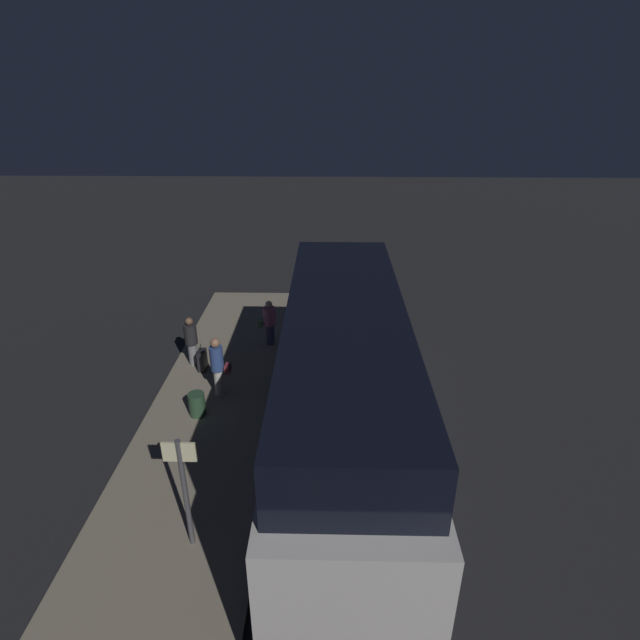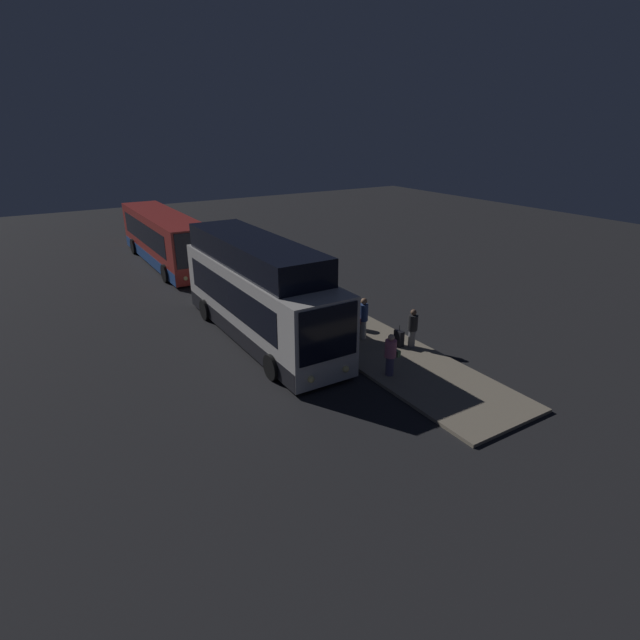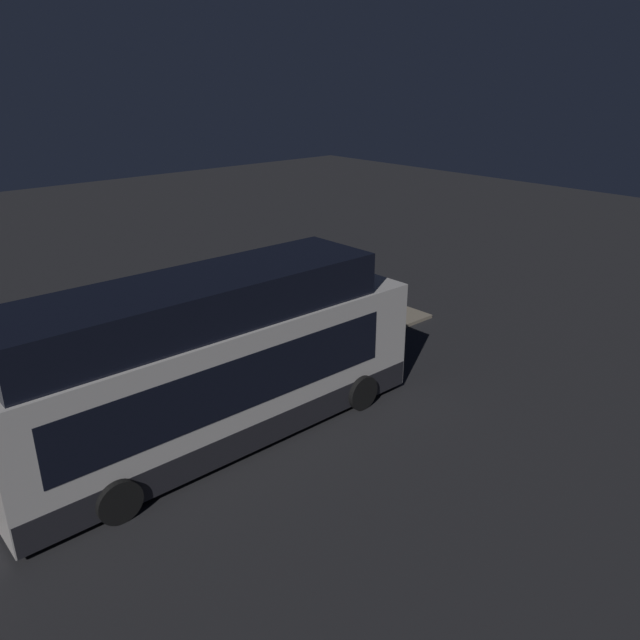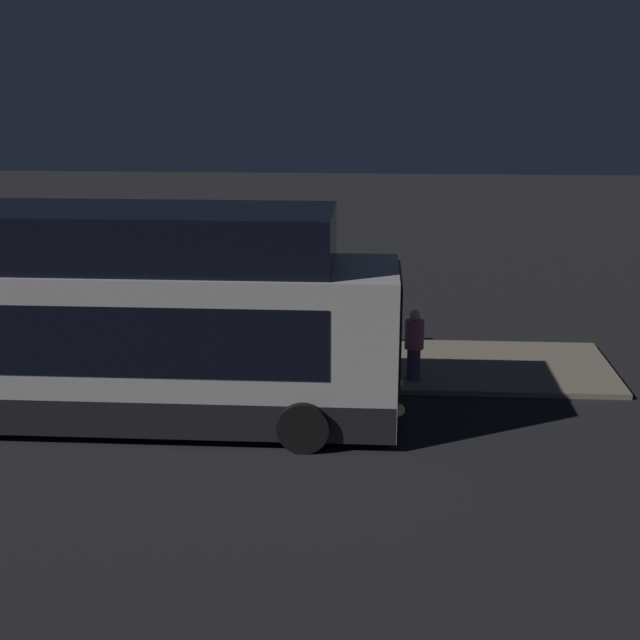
% 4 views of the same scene
% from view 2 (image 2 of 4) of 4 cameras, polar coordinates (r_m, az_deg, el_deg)
% --- Properties ---
extents(ground, '(80.00, 80.00, 0.00)m').
position_cam_2_polar(ground, '(21.30, -6.22, -2.16)').
color(ground, '#232326').
extents(platform, '(20.00, 3.56, 0.12)m').
position_cam_2_polar(platform, '(22.80, 1.42, -0.23)').
color(platform, gray).
rests_on(platform, ground).
extents(bus_lead, '(10.70, 2.85, 4.20)m').
position_cam_2_polar(bus_lead, '(20.90, -7.02, 2.82)').
color(bus_lead, silver).
rests_on(bus_lead, ground).
extents(bus_second, '(12.25, 2.71, 3.20)m').
position_cam_2_polar(bus_second, '(33.94, -17.37, 8.85)').
color(bus_second, maroon).
rests_on(bus_second, ground).
extents(passenger_boarding, '(0.40, 0.40, 1.61)m').
position_cam_2_polar(passenger_boarding, '(20.17, 10.53, -0.80)').
color(passenger_boarding, gray).
rests_on(passenger_boarding, platform).
extents(passenger_waiting, '(0.44, 0.60, 1.58)m').
position_cam_2_polar(passenger_waiting, '(17.83, 8.08, -3.82)').
color(passenger_waiting, '#4C476B').
rests_on(passenger_waiting, platform).
extents(passenger_with_bags, '(0.39, 0.56, 1.79)m').
position_cam_2_polar(passenger_with_bags, '(20.62, 4.95, 0.35)').
color(passenger_with_bags, silver).
rests_on(passenger_with_bags, platform).
extents(suitcase, '(0.41, 0.22, 0.90)m').
position_cam_2_polar(suitcase, '(20.37, 9.00, -2.07)').
color(suitcase, black).
rests_on(suitcase, platform).
extents(sign_post, '(0.10, 0.60, 2.47)m').
position_cam_2_polar(sign_post, '(24.25, -3.13, 5.03)').
color(sign_post, '#4C4C51').
rests_on(sign_post, platform).
extents(trash_bin, '(0.44, 0.44, 0.65)m').
position_cam_2_polar(trash_bin, '(21.81, 4.25, -0.24)').
color(trash_bin, '#2D4C33').
rests_on(trash_bin, platform).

